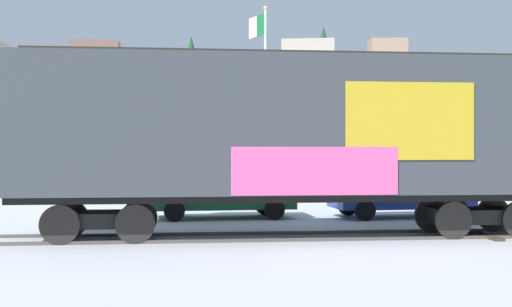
{
  "coord_description": "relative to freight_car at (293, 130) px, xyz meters",
  "views": [
    {
      "loc": [
        -1.84,
        -16.57,
        2.12
      ],
      "look_at": [
        -0.72,
        2.49,
        2.08
      ],
      "focal_mm": 47.17,
      "sensor_mm": 36.0,
      "label": 1
    }
  ],
  "objects": [
    {
      "name": "flagpole",
      "position": [
        -0.05,
        10.73,
        2.52
      ],
      "size": [
        0.7,
        1.43,
        8.03
      ],
      "color": "silver",
      "rests_on": "ground_plane"
    },
    {
      "name": "track",
      "position": [
        -0.71,
        -0.03,
        -2.63
      ],
      "size": [
        60.01,
        4.4,
        0.08
      ],
      "color": "#4C4742",
      "rests_on": "ground_plane"
    },
    {
      "name": "ground_plane",
      "position": [
        -0.07,
        0.0,
        -2.67
      ],
      "size": [
        260.0,
        260.0,
        0.0
      ],
      "primitive_type": "plane",
      "color": "#B2B5BC"
    },
    {
      "name": "parked_car_blue",
      "position": [
        4.06,
        5.02,
        -1.84
      ],
      "size": [
        4.61,
        2.38,
        1.61
      ],
      "color": "navy",
      "rests_on": "ground_plane"
    },
    {
      "name": "parked_car_green",
      "position": [
        -1.79,
        5.11,
        -1.86
      ],
      "size": [
        4.73,
        2.36,
        1.65
      ],
      "color": "#1E5933",
      "rests_on": "ground_plane"
    },
    {
      "name": "freight_car",
      "position": [
        0.0,
        0.0,
        0.0
      ],
      "size": [
        13.96,
        3.59,
        4.63
      ],
      "color": "#33383D",
      "rests_on": "ground_plane"
    },
    {
      "name": "hillside",
      "position": [
        -0.11,
        72.02,
        3.83
      ],
      "size": [
        137.06,
        28.54,
        17.48
      ],
      "color": "silver",
      "rests_on": "ground_plane"
    }
  ]
}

